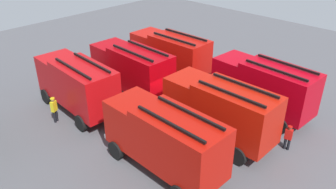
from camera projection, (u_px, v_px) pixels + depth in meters
ground_plane at (168, 112)px, 23.73m from camera, size 54.47×54.47×0.00m
fire_truck_0 at (263, 85)px, 22.67m from camera, size 7.32×3.08×3.88m
fire_truck_1 at (170, 53)px, 27.85m from camera, size 7.22×2.81×3.88m
fire_truck_2 at (220, 108)px, 19.95m from camera, size 7.21×2.78×3.88m
fire_truck_3 at (132, 68)px, 25.22m from camera, size 7.26×2.90×3.88m
fire_truck_4 at (164, 137)px, 17.37m from camera, size 7.23×2.84×3.88m
fire_truck_5 at (77, 83)px, 22.90m from camera, size 7.31×3.03×3.88m
firefighter_0 at (288, 137)px, 19.58m from camera, size 0.46×0.33×1.61m
firefighter_1 at (54, 108)px, 22.18m from camera, size 0.40×0.48×1.79m
traffic_cone_0 at (91, 91)px, 25.90m from camera, size 0.39×0.39×0.56m
traffic_cone_1 at (260, 89)px, 26.09m from camera, size 0.51×0.51×0.72m
traffic_cone_2 at (150, 129)px, 21.32m from camera, size 0.42×0.42×0.60m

